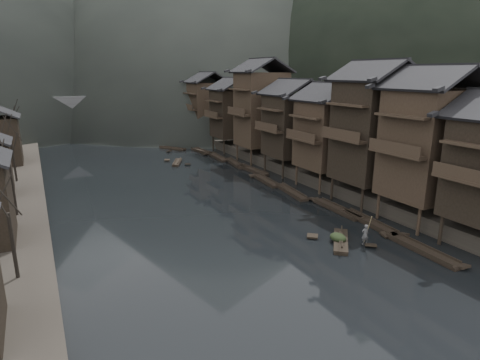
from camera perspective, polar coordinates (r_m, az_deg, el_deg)
water at (r=33.04m, az=2.94°, el=-10.18°), size 300.00×300.00×0.00m
right_bank at (r=83.73m, az=10.08°, el=5.82°), size 40.00×200.00×1.80m
stilt_houses at (r=55.71m, az=8.65°, el=9.67°), size 9.00×67.60×16.43m
bare_trees at (r=45.74m, az=-29.18°, el=3.65°), size 3.79×63.03×7.59m
moored_sampans at (r=52.91m, az=4.58°, el=-0.16°), size 3.03×54.18×0.47m
midriver_boats at (r=71.03m, az=-9.29°, el=3.64°), size 6.56×17.15×0.45m
stone_bridge at (r=99.35m, az=-18.52°, el=9.16°), size 40.00×6.00×9.00m
hero_sampan at (r=35.60m, az=14.14°, el=-8.35°), size 4.31×4.79×0.44m
cargo_heap at (r=35.40m, az=13.80°, el=-7.41°), size 1.22×1.59×0.73m
boatman at (r=35.01m, az=17.41°, el=-7.03°), size 0.72×0.56×1.76m
bamboo_pole at (r=34.28m, az=17.99°, el=-2.91°), size 1.18×1.83×3.45m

